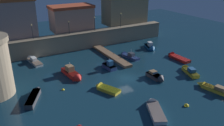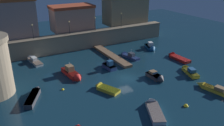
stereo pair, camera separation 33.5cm
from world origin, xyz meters
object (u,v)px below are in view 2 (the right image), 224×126
(moored_boat_7, at_px, (157,77))
(moored_boat_5, at_px, (34,95))
(moored_boat_13, at_px, (189,71))
(moored_boat_2, at_px, (153,108))
(quay_lamp_3, at_px, (121,18))
(moored_boat_0, at_px, (73,74))
(quay_lamp_1, at_px, (69,25))
(moored_boat_1, at_px, (176,57))
(mooring_buoy_1, at_px, (63,90))
(moored_boat_3, at_px, (212,88))
(moored_boat_4, at_px, (151,47))
(moored_boat_8, at_px, (33,60))
(moored_boat_9, at_px, (108,65))
(moored_boat_10, at_px, (128,55))
(mooring_buoy_0, at_px, (186,106))
(moored_boat_12, at_px, (104,88))
(quay_lamp_2, at_px, (95,22))
(quay_lamp_0, at_px, (32,29))

(moored_boat_7, bearing_deg, moored_boat_5, -102.65)
(moored_boat_13, bearing_deg, moored_boat_2, 134.06)
(quay_lamp_3, xyz_separation_m, moored_boat_0, (-19.77, -14.82, -6.20))
(quay_lamp_1, distance_m, moored_boat_0, 16.68)
(moored_boat_5, xyz_separation_m, moored_boat_13, (29.13, -5.06, 0.01))
(moored_boat_1, bearing_deg, quay_lamp_3, 13.78)
(moored_boat_7, distance_m, mooring_buoy_1, 17.39)
(moored_boat_3, relative_size, moored_boat_5, 1.01)
(moored_boat_2, relative_size, moored_boat_4, 1.23)
(moored_boat_4, xyz_separation_m, moored_boat_8, (-28.32, 6.15, -0.10))
(moored_boat_9, relative_size, moored_boat_10, 0.71)
(mooring_buoy_0, xyz_separation_m, mooring_buoy_1, (-14.75, 14.11, 0.00))
(quay_lamp_1, relative_size, moored_boat_8, 0.44)
(moored_boat_1, relative_size, moored_boat_12, 1.25)
(moored_boat_1, relative_size, moored_boat_3, 0.99)
(moored_boat_9, height_order, moored_boat_10, moored_boat_9)
(moored_boat_2, distance_m, moored_boat_3, 12.54)
(moored_boat_8, bearing_deg, moored_boat_9, -140.02)
(moored_boat_12, bearing_deg, mooring_buoy_1, 37.07)
(quay_lamp_1, bearing_deg, moored_boat_7, -70.28)
(quay_lamp_2, distance_m, mooring_buoy_0, 33.71)
(moored_boat_0, distance_m, moored_boat_3, 25.37)
(moored_boat_0, xyz_separation_m, moored_boat_1, (24.29, -2.34, -0.26))
(quay_lamp_2, relative_size, moored_boat_2, 0.52)
(moored_boat_9, distance_m, moored_boat_13, 16.36)
(quay_lamp_1, bearing_deg, moored_boat_3, -66.14)
(quay_lamp_2, xyz_separation_m, moored_boat_5, (-20.13, -19.29, -6.16))
(moored_boat_3, relative_size, moored_boat_4, 1.23)
(moored_boat_2, relative_size, moored_boat_3, 1.01)
(quay_lamp_0, distance_m, moored_boat_13, 35.18)
(moored_boat_1, xyz_separation_m, moored_boat_3, (-5.32, -14.50, 0.09))
(moored_boat_9, distance_m, mooring_buoy_0, 18.97)
(moored_boat_4, bearing_deg, moored_boat_1, 26.02)
(quay_lamp_0, relative_size, moored_boat_8, 0.48)
(moored_boat_9, xyz_separation_m, moored_boat_12, (-4.99, -7.91, -0.27))
(quay_lamp_3, distance_m, moored_boat_4, 11.65)
(moored_boat_1, distance_m, moored_boat_13, 7.95)
(mooring_buoy_1, bearing_deg, quay_lamp_3, 39.33)
(moored_boat_0, distance_m, moored_boat_2, 17.81)
(moored_boat_5, height_order, moored_boat_12, moored_boat_12)
(moored_boat_4, xyz_separation_m, moored_boat_9, (-15.41, -5.30, 0.12))
(moored_boat_12, xyz_separation_m, mooring_buoy_1, (-6.26, 3.39, -0.30))
(quay_lamp_2, xyz_separation_m, moored_boat_12, (-8.99, -22.33, -6.29))
(quay_lamp_3, height_order, mooring_buoy_0, quay_lamp_3)
(quay_lamp_1, relative_size, moored_boat_4, 0.58)
(moored_boat_3, height_order, moored_boat_13, moored_boat_13)
(quay_lamp_3, xyz_separation_m, moored_boat_10, (-4.66, -11.05, -6.41))
(moored_boat_5, xyz_separation_m, moored_boat_9, (16.13, 4.87, 0.14))
(quay_lamp_1, xyz_separation_m, mooring_buoy_1, (-8.32, -18.94, -6.39))
(moored_boat_2, xyz_separation_m, moored_boat_4, (16.87, 22.30, 0.11))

